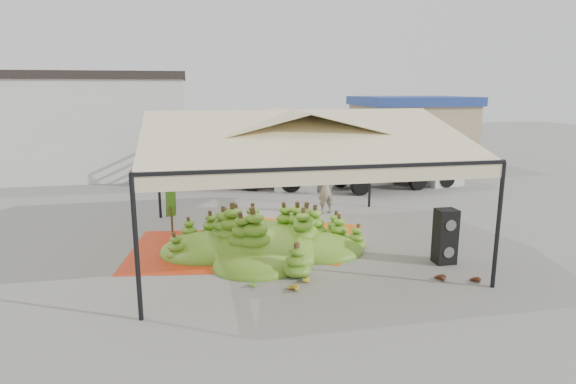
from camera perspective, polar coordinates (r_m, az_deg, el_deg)
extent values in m
plane|color=slate|center=(14.50, 0.44, -6.30)|extent=(90.00, 90.00, 0.00)
cylinder|color=black|center=(9.99, -17.53, -6.52)|extent=(0.10, 0.10, 3.00)
cylinder|color=black|center=(12.10, 23.64, -3.73)|extent=(0.10, 0.10, 3.00)
cylinder|color=black|center=(17.74, -15.11, 1.73)|extent=(0.10, 0.10, 3.00)
cylinder|color=black|center=(19.01, 9.73, 2.66)|extent=(0.10, 0.10, 3.00)
pyramid|color=beige|center=(13.79, 0.46, 7.62)|extent=(8.00, 8.00, 1.00)
cube|color=black|center=(13.84, 0.46, 5.55)|extent=(8.00, 8.00, 0.08)
cube|color=beige|center=(13.86, 0.46, 4.82)|extent=(8.00, 8.00, 0.36)
cube|color=silver|center=(28.41, -26.38, 6.75)|extent=(14.00, 6.00, 5.00)
cube|color=black|center=(28.33, -26.91, 12.17)|extent=(14.30, 6.30, 0.40)
cube|color=tan|center=(29.55, 14.29, 6.44)|extent=(6.00, 5.00, 3.60)
cube|color=navy|center=(29.42, 14.51, 10.41)|extent=(6.30, 5.30, 0.50)
cube|color=red|center=(14.32, -10.16, -6.72)|extent=(4.55, 4.38, 0.01)
cube|color=orange|center=(15.17, 0.46, -5.42)|extent=(5.25, 5.33, 0.01)
ellipsoid|color=#42801A|center=(13.77, -2.52, -4.50)|extent=(6.64, 5.71, 1.30)
ellipsoid|color=gold|center=(11.85, 1.79, -10.18)|extent=(0.51, 0.47, 0.19)
ellipsoid|color=gold|center=(11.29, 0.31, -11.25)|extent=(0.62, 0.57, 0.23)
ellipsoid|color=#582414|center=(12.44, 17.34, -9.57)|extent=(0.51, 0.43, 0.22)
ellipsoid|color=#5B2D14|center=(12.61, 21.15, -9.62)|extent=(0.47, 0.41, 0.19)
ellipsoid|color=#407718|center=(11.65, -4.47, -10.67)|extent=(0.49, 0.46, 0.17)
ellipsoid|color=#487D1A|center=(15.39, 1.17, 4.81)|extent=(0.24, 0.24, 0.20)
ellipsoid|color=#487D1A|center=(15.79, 6.50, 4.93)|extent=(0.24, 0.24, 0.20)
cube|color=black|center=(13.64, 18.03, -6.50)|extent=(0.54, 0.47, 0.74)
cube|color=black|center=(13.43, 18.24, -3.50)|extent=(0.54, 0.47, 0.74)
imported|color=gray|center=(17.88, 4.48, 0.32)|extent=(0.78, 0.64, 1.85)
cube|color=#533B1B|center=(23.21, -7.44, 3.53)|extent=(5.87, 4.12, 0.13)
cube|color=silver|center=(22.53, 1.28, 3.64)|extent=(2.61, 2.87, 2.46)
cylinder|color=black|center=(22.91, -12.75, 1.58)|extent=(1.02, 0.63, 0.96)
cylinder|color=black|center=(24.89, -11.04, 2.49)|extent=(1.02, 0.63, 0.96)
cylinder|color=black|center=(21.94, -4.34, 1.38)|extent=(1.02, 0.63, 0.96)
cylinder|color=black|center=(24.01, -3.27, 2.34)|extent=(1.02, 0.63, 0.96)
cylinder|color=black|center=(21.64, 0.38, 1.26)|extent=(1.02, 0.63, 0.96)
cylinder|color=black|center=(23.73, 1.05, 2.24)|extent=(1.02, 0.63, 0.96)
ellipsoid|color=#367B19|center=(23.14, -7.47, 4.84)|extent=(4.68, 3.25, 0.75)
cube|color=yellow|center=(22.95, -6.21, 5.88)|extent=(2.73, 2.73, 0.27)
cube|color=#472717|center=(22.80, 11.12, 2.89)|extent=(5.01, 2.93, 0.11)
cube|color=silver|center=(24.58, 17.27, 3.46)|extent=(2.02, 2.33, 2.17)
cylinder|color=black|center=(21.24, 8.56, 0.75)|extent=(0.88, 0.42, 0.85)
cylinder|color=black|center=(22.85, 6.21, 1.64)|extent=(0.88, 0.42, 0.85)
cylinder|color=black|center=(22.87, 15.12, 1.29)|extent=(0.88, 0.42, 0.85)
cylinder|color=black|center=(24.38, 12.50, 2.09)|extent=(0.88, 0.42, 0.85)
cylinder|color=black|center=(23.85, 18.21, 1.54)|extent=(0.88, 0.42, 0.85)
cylinder|color=black|center=(25.30, 15.51, 2.30)|extent=(0.88, 0.42, 0.85)
ellipsoid|color=#377518|center=(22.73, 11.17, 4.06)|extent=(4.00, 2.31, 0.66)
cube|color=#FCAC1C|center=(22.93, 12.21, 5.04)|extent=(2.17, 2.17, 0.23)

